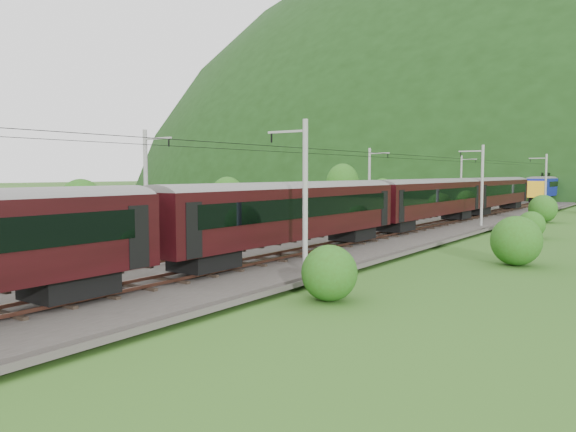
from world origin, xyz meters
The scene contains 14 objects.
ground centered at (0.00, 0.00, 0.00)m, with size 600.00×600.00×0.00m, color #254A17.
railbed centered at (0.00, 10.00, 0.15)m, with size 14.00×220.00×0.30m, color #38332D.
track_left centered at (-2.40, 10.00, 0.37)m, with size 2.40×220.00×0.27m.
track_right centered at (2.40, 10.00, 0.37)m, with size 2.40×220.00×0.27m.
catenary_left centered at (-6.12, 32.00, 4.50)m, with size 2.54×192.28×8.00m.
catenary_right centered at (6.12, 32.00, 4.50)m, with size 2.54×192.28×8.00m.
overhead_wires centered at (0.00, 10.00, 7.10)m, with size 4.83×198.00×0.03m.
mountain_ridge centered at (-120.00, 300.00, 0.00)m, with size 336.00×280.00×132.00m, color black.
train centered at (2.40, 15.91, 3.64)m, with size 3.08×148.34×5.37m.
hazard_post_near centered at (0.02, 23.40, 1.09)m, with size 0.17×0.17×1.58m, color red.
hazard_post_far centered at (-0.02, 21.79, 0.97)m, with size 0.14×0.14×1.35m, color red.
signal centered at (-3.65, 62.01, 1.59)m, with size 0.24×0.24×2.20m.
vegetation_left centered at (-14.40, 20.86, 2.45)m, with size 13.02×143.64×6.93m.
vegetation_right centered at (12.21, 18.74, 1.24)m, with size 7.65×104.71×2.78m.
Camera 1 is at (22.32, -24.61, 5.48)m, focal length 35.00 mm.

